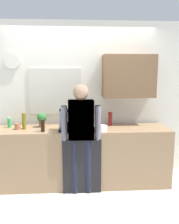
% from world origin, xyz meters
% --- Properties ---
extents(ground_plane, '(8.00, 8.00, 0.00)m').
position_xyz_m(ground_plane, '(0.00, 0.00, 0.00)').
color(ground_plane, silver).
extents(kitchen_counter, '(2.76, 0.64, 0.90)m').
position_xyz_m(kitchen_counter, '(0.00, 0.30, 0.45)').
color(kitchen_counter, '#937251').
rests_on(kitchen_counter, ground_plane).
extents(dishwasher_panel, '(0.56, 0.02, 0.81)m').
position_xyz_m(dishwasher_panel, '(0.01, -0.03, 0.41)').
color(dishwasher_panel, black).
rests_on(dishwasher_panel, ground_plane).
extents(back_wall_assembly, '(4.36, 0.42, 2.60)m').
position_xyz_m(back_wall_assembly, '(0.10, 0.70, 1.36)').
color(back_wall_assembly, silver).
rests_on(back_wall_assembly, ground_plane).
extents(coffee_maker, '(0.20, 0.20, 0.33)m').
position_xyz_m(coffee_maker, '(-0.23, 0.18, 1.05)').
color(coffee_maker, black).
rests_on(coffee_maker, kitchen_counter).
extents(bottle_dark_sauce, '(0.06, 0.06, 0.18)m').
position_xyz_m(bottle_dark_sauce, '(-0.56, 0.12, 0.99)').
color(bottle_dark_sauce, black).
rests_on(bottle_dark_sauce, kitchen_counter).
extents(bottle_olive_oil, '(0.06, 0.06, 0.25)m').
position_xyz_m(bottle_olive_oil, '(-0.87, 0.30, 1.03)').
color(bottle_olive_oil, olive).
rests_on(bottle_olive_oil, kitchen_counter).
extents(bottle_clear_soda, '(0.09, 0.09, 0.28)m').
position_xyz_m(bottle_clear_soda, '(0.07, 0.29, 1.04)').
color(bottle_clear_soda, '#2D8C33').
rests_on(bottle_clear_soda, kitchen_counter).
extents(bottle_red_vinegar, '(0.06, 0.06, 0.22)m').
position_xyz_m(bottle_red_vinegar, '(0.49, 0.49, 1.01)').
color(bottle_red_vinegar, maroon).
rests_on(bottle_red_vinegar, kitchen_counter).
extents(cup_terracotta_mug, '(0.08, 0.08, 0.09)m').
position_xyz_m(cup_terracotta_mug, '(-0.97, 0.29, 0.95)').
color(cup_terracotta_mug, '#B26647').
rests_on(cup_terracotta_mug, kitchen_counter).
extents(mixing_bowl, '(0.22, 0.22, 0.08)m').
position_xyz_m(mixing_bowl, '(0.28, 0.11, 0.94)').
color(mixing_bowl, white).
rests_on(mixing_bowl, kitchen_counter).
extents(potted_plant, '(0.15, 0.15, 0.23)m').
position_xyz_m(potted_plant, '(-0.61, 0.42, 1.04)').
color(potted_plant, '#9E5638').
rests_on(potted_plant, kitchen_counter).
extents(dish_soap, '(0.06, 0.06, 0.18)m').
position_xyz_m(dish_soap, '(-1.12, 0.44, 0.98)').
color(dish_soap, green).
rests_on(dish_soap, kitchen_counter).
extents(storage_canister, '(0.14, 0.14, 0.17)m').
position_xyz_m(storage_canister, '(0.24, 0.45, 0.99)').
color(storage_canister, silver).
rests_on(storage_canister, kitchen_counter).
extents(person_at_sink, '(0.57, 0.22, 1.60)m').
position_xyz_m(person_at_sink, '(0.00, 0.00, 0.95)').
color(person_at_sink, black).
rests_on(person_at_sink, ground_plane).
extents(person_guest, '(0.57, 0.22, 1.60)m').
position_xyz_m(person_guest, '(0.00, 0.00, 0.95)').
color(person_guest, '#3F4766').
rests_on(person_guest, ground_plane).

